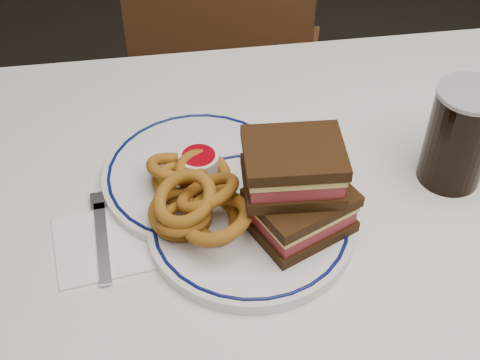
{
  "coord_description": "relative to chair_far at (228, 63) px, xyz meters",
  "views": [
    {
      "loc": [
        -0.33,
        -0.58,
        1.41
      ],
      "look_at": [
        -0.25,
        0.02,
        0.83
      ],
      "focal_mm": 50.0,
      "sensor_mm": 36.0,
      "label": 1
    }
  ],
  "objects": [
    {
      "name": "dining_table",
      "position": [
        0.16,
        -0.78,
        0.16
      ],
      "size": [
        1.27,
        0.87,
        0.75
      ],
      "color": "silver",
      "rests_on": "floor"
    },
    {
      "name": "chair_far",
      "position": [
        0.0,
        0.0,
        0.0
      ],
      "size": [
        0.52,
        0.52,
        0.89
      ],
      "color": "#4B3318",
      "rests_on": "floor"
    },
    {
      "name": "main_plate",
      "position": [
        -0.07,
        -0.78,
        0.28
      ],
      "size": [
        0.27,
        0.27,
        0.02
      ],
      "color": "silver",
      "rests_on": "dining_table"
    },
    {
      "name": "reuben_sandwich",
      "position": [
        -0.02,
        -0.79,
        0.35
      ],
      "size": [
        0.15,
        0.14,
        0.12
      ],
      "color": "black",
      "rests_on": "main_plate"
    },
    {
      "name": "onion_rings_main",
      "position": [
        -0.14,
        -0.78,
        0.32
      ],
      "size": [
        0.14,
        0.13,
        0.1
      ],
      "color": "brown",
      "rests_on": "main_plate"
    },
    {
      "name": "ketchup_ramekin",
      "position": [
        -0.13,
        -0.68,
        0.3
      ],
      "size": [
        0.06,
        0.06,
        0.03
      ],
      "color": "white",
      "rests_on": "main_plate"
    },
    {
      "name": "beer_mug",
      "position": [
        0.23,
        -0.72,
        0.34
      ],
      "size": [
        0.13,
        0.09,
        0.15
      ],
      "color": "black",
      "rests_on": "dining_table"
    },
    {
      "name": "far_plate",
      "position": [
        -0.13,
        -0.67,
        0.28
      ],
      "size": [
        0.27,
        0.27,
        0.02
      ],
      "color": "silver",
      "rests_on": "dining_table"
    },
    {
      "name": "onion_rings_far",
      "position": [
        -0.15,
        -0.7,
        0.3
      ],
      "size": [
        0.12,
        0.09,
        0.07
      ],
      "color": "brown",
      "rests_on": "far_plate"
    },
    {
      "name": "napkin_fork",
      "position": [
        -0.26,
        -0.77,
        0.27
      ],
      "size": [
        0.14,
        0.16,
        0.01
      ],
      "color": "white",
      "rests_on": "dining_table"
    }
  ]
}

